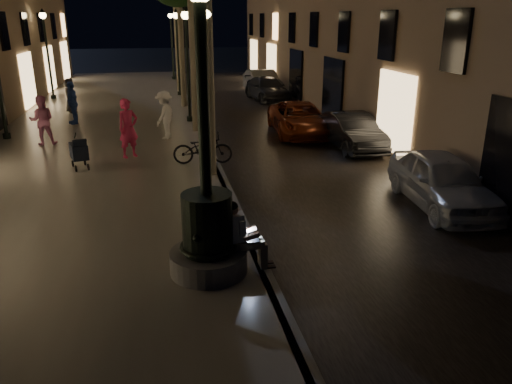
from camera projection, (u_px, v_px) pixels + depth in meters
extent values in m
plane|color=black|center=(199.00, 130.00, 21.38)|extent=(120.00, 120.00, 0.00)
cube|color=black|center=(267.00, 127.00, 21.94)|extent=(6.00, 45.00, 0.02)
cube|color=slate|center=(102.00, 132.00, 20.61)|extent=(8.00, 45.00, 0.20)
cube|color=#59595B|center=(199.00, 128.00, 21.35)|extent=(0.25, 45.00, 0.20)
cylinder|color=#59595B|center=(209.00, 261.00, 9.05)|extent=(1.40, 1.40, 0.40)
cylinder|color=black|center=(207.00, 223.00, 8.80)|extent=(0.90, 0.90, 1.10)
torus|color=black|center=(208.00, 246.00, 8.95)|extent=(1.04, 1.04, 0.10)
torus|color=black|center=(207.00, 202.00, 8.66)|extent=(0.89, 0.89, 0.09)
cylinder|color=black|center=(203.00, 101.00, 8.08)|extent=(0.20, 0.20, 3.20)
cube|color=tan|center=(238.00, 244.00, 9.05)|extent=(0.35, 0.24, 0.18)
cube|color=white|center=(235.00, 228.00, 8.93)|extent=(0.44, 0.25, 0.56)
sphere|color=tan|center=(233.00, 209.00, 8.81)|extent=(0.21, 0.21, 0.21)
sphere|color=black|center=(232.00, 207.00, 8.79)|extent=(0.21, 0.21, 0.21)
cube|color=tan|center=(252.00, 245.00, 9.02)|extent=(0.45, 0.13, 0.14)
cube|color=tan|center=(250.00, 241.00, 9.18)|extent=(0.45, 0.13, 0.14)
cube|color=tan|center=(264.00, 256.00, 9.14)|extent=(0.13, 0.12, 0.49)
cube|color=tan|center=(262.00, 252.00, 9.30)|extent=(0.13, 0.12, 0.49)
cube|color=black|center=(269.00, 267.00, 9.23)|extent=(0.25, 0.10, 0.03)
cube|color=black|center=(267.00, 263.00, 9.39)|extent=(0.25, 0.10, 0.03)
cube|color=black|center=(252.00, 239.00, 9.07)|extent=(0.24, 0.32, 0.02)
cube|color=black|center=(244.00, 234.00, 9.01)|extent=(0.09, 0.32, 0.21)
cube|color=#B2C7FF|center=(244.00, 234.00, 9.01)|extent=(0.06, 0.29, 0.18)
cylinder|color=#6B604C|center=(209.00, 88.00, 13.97)|extent=(0.28, 0.28, 5.00)
cylinder|color=#6B604C|center=(194.00, 66.00, 19.51)|extent=(0.28, 0.28, 5.10)
cylinder|color=#6B604C|center=(182.00, 57.00, 25.07)|extent=(0.28, 0.28, 4.90)
cylinder|color=#6B604C|center=(177.00, 47.00, 30.58)|extent=(0.28, 0.28, 5.20)
cylinder|color=black|center=(210.00, 170.00, 14.76)|extent=(0.28, 0.28, 0.20)
cylinder|color=black|center=(208.00, 99.00, 14.06)|extent=(0.12, 0.12, 4.40)
sphere|color=#FFD88C|center=(205.00, 14.00, 13.31)|extent=(0.36, 0.36, 0.36)
cone|color=black|center=(205.00, 4.00, 13.23)|extent=(0.30, 0.30, 0.22)
cylinder|color=black|center=(190.00, 119.00, 22.15)|extent=(0.28, 0.28, 0.20)
cylinder|color=black|center=(188.00, 70.00, 21.45)|extent=(0.12, 0.12, 4.40)
sphere|color=#FFD88C|center=(185.00, 15.00, 20.71)|extent=(0.36, 0.36, 0.36)
cone|color=black|center=(185.00, 9.00, 20.62)|extent=(0.30, 0.30, 0.22)
cylinder|color=black|center=(180.00, 93.00, 29.55)|extent=(0.28, 0.28, 0.20)
cylinder|color=black|center=(178.00, 57.00, 28.85)|extent=(0.12, 0.12, 4.40)
sphere|color=#FFD88C|center=(176.00, 15.00, 28.10)|extent=(0.36, 0.36, 0.36)
cone|color=black|center=(176.00, 11.00, 28.02)|extent=(0.30, 0.30, 0.22)
cylinder|color=black|center=(174.00, 78.00, 36.94)|extent=(0.28, 0.28, 0.20)
cylinder|color=black|center=(172.00, 48.00, 36.25)|extent=(0.12, 0.12, 4.40)
sphere|color=#FFD88C|center=(170.00, 16.00, 35.50)|extent=(0.36, 0.36, 0.36)
cone|color=black|center=(170.00, 12.00, 35.41)|extent=(0.30, 0.30, 0.22)
cylinder|color=black|center=(7.00, 136.00, 18.98)|extent=(0.28, 0.28, 0.20)
cylinder|color=black|center=(54.00, 97.00, 28.23)|extent=(0.28, 0.28, 0.20)
cylinder|color=black|center=(48.00, 59.00, 27.53)|extent=(0.12, 0.12, 4.40)
sphere|color=#FFD88C|center=(43.00, 15.00, 26.78)|extent=(0.36, 0.36, 0.36)
cone|color=black|center=(42.00, 10.00, 26.70)|extent=(0.30, 0.30, 0.22)
cube|color=black|center=(79.00, 151.00, 15.08)|extent=(0.64, 0.85, 0.45)
cube|color=black|center=(80.00, 144.00, 14.68)|extent=(0.43, 0.28, 0.29)
cylinder|color=black|center=(76.00, 169.00, 14.90)|extent=(0.09, 0.20, 0.20)
cylinder|color=black|center=(88.00, 167.00, 15.06)|extent=(0.09, 0.20, 0.20)
cylinder|color=black|center=(73.00, 164.00, 15.40)|extent=(0.09, 0.20, 0.20)
cylinder|color=black|center=(85.00, 162.00, 15.56)|extent=(0.09, 0.20, 0.20)
cylinder|color=black|center=(75.00, 135.00, 15.28)|extent=(0.15, 0.44, 0.28)
imported|color=#B0B4B8|center=(442.00, 181.00, 12.55)|extent=(1.98, 4.16, 1.37)
imported|color=black|center=(352.00, 131.00, 18.17)|extent=(1.37, 3.91, 1.29)
imported|color=maroon|center=(300.00, 119.00, 20.41)|extent=(2.47, 4.76, 1.28)
imported|color=#333438|center=(267.00, 89.00, 28.83)|extent=(2.20, 4.54, 1.27)
imported|color=#9E9E99|center=(263.00, 82.00, 30.82)|extent=(1.75, 4.55, 1.48)
imported|color=#CD2954|center=(128.00, 128.00, 16.21)|extent=(0.84, 0.76, 1.92)
imported|color=#C26694|center=(42.00, 120.00, 17.85)|extent=(0.93, 0.76, 1.77)
imported|color=white|center=(165.00, 115.00, 18.75)|extent=(1.12, 1.33, 1.79)
imported|color=#26428E|center=(72.00, 103.00, 21.36)|extent=(0.87, 1.15, 1.81)
imported|color=#303034|center=(70.00, 96.00, 23.85)|extent=(0.74, 0.92, 1.63)
imported|color=black|center=(203.00, 148.00, 15.63)|extent=(1.90, 0.81, 0.97)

